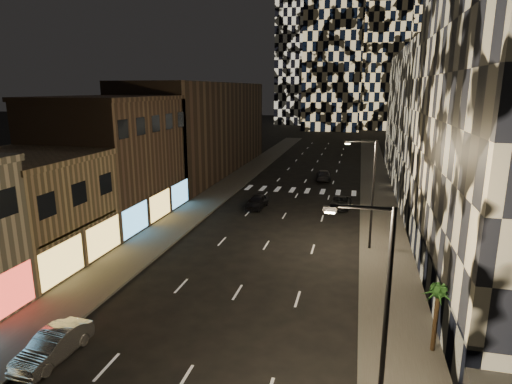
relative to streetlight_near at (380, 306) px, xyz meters
The scene contains 16 objects.
sidewalk_left 44.33m from the streetlight_near, 114.65° to the left, with size 4.00×120.00×0.15m, color #47443F.
sidewalk_right 40.38m from the streetlight_near, 87.64° to the left, with size 4.00×120.00×0.15m, color #47443F.
curb_left 43.50m from the streetlight_near, 112.12° to the left, with size 0.20×120.00×0.15m, color #4C4C47.
curb_right 40.35m from the streetlight_near, 90.65° to the left, with size 0.20×120.00×0.15m, color #4C4C47.
retail_tan 27.67m from the streetlight_near, 156.55° to the left, with size 10.00×10.00×8.00m, color #84704F.
retail_brown 34.58m from the streetlight_near, 137.17° to the left, with size 10.00×15.00×12.00m, color #4D3A2C.
retail_filler_left 56.09m from the streetlight_near, 116.89° to the left, with size 10.00×40.00×14.00m, color #4D3A2C.
midrise_base 15.51m from the streetlight_near, 74.78° to the left, with size 0.60×25.00×3.00m, color #383838.
midrise_filler_right 48.56m from the streetlight_near, 76.08° to the left, with size 16.00×40.00×18.00m, color #232326.
streetlight_near is the anchor object (origin of this frame).
streetlight_far 20.00m from the streetlight_near, 90.00° to the left, with size 2.55×0.25×9.00m.
car_silver_parked 15.98m from the streetlight_near, behind, with size 1.53×4.40×1.45m, color gray.
car_dark_midlane 32.73m from the streetlight_near, 111.46° to the left, with size 1.79×4.45×1.51m, color black.
car_dark_oncoming 47.98m from the streetlight_near, 97.09° to the left, with size 2.08×5.12×1.49m, color black.
car_dark_rightlane 32.91m from the streetlight_near, 94.78° to the left, with size 2.08×4.52×1.25m, color black.
palm_tree 7.10m from the streetlight_near, 62.20° to the left, with size 1.84×1.79×3.59m.
Camera 1 is at (7.27, -4.90, 13.10)m, focal length 30.00 mm.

